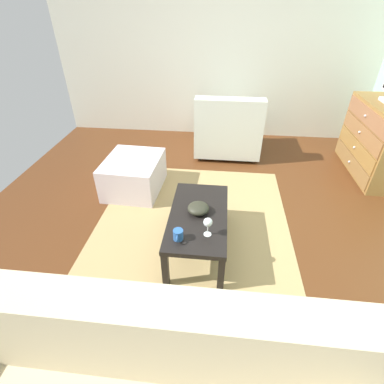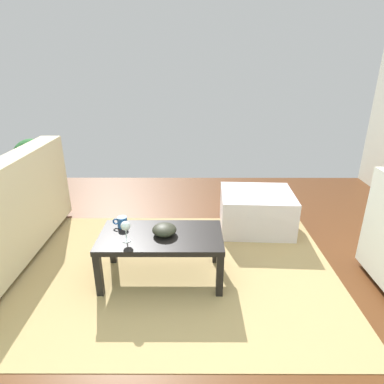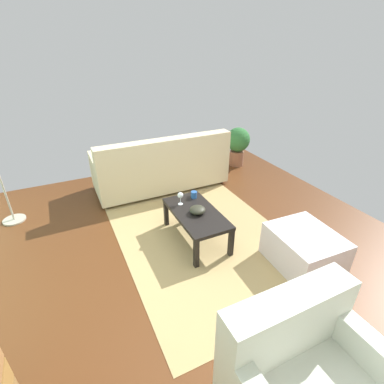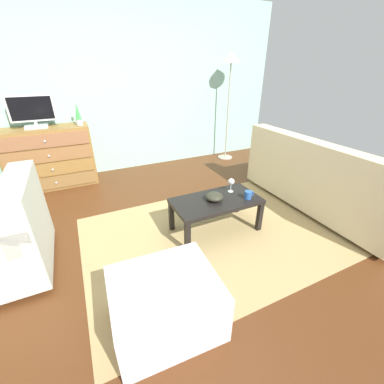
{
  "view_description": "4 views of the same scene",
  "coord_description": "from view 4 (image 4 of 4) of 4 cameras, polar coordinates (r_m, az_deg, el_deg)",
  "views": [
    {
      "loc": [
        2.16,
        0.03,
        1.89
      ],
      "look_at": [
        0.23,
        -0.18,
        0.56
      ],
      "focal_mm": 26.85,
      "sensor_mm": 36.0,
      "label": 1
    },
    {
      "loc": [
        0.05,
        2.04,
        1.59
      ],
      "look_at": [
        0.06,
        -0.23,
        0.68
      ],
      "focal_mm": 30.59,
      "sensor_mm": 36.0,
      "label": 2
    },
    {
      "loc": [
        -2.21,
        1.14,
        2.13
      ],
      "look_at": [
        0.33,
        -0.08,
        0.63
      ],
      "focal_mm": 26.79,
      "sensor_mm": 36.0,
      "label": 3
    },
    {
      "loc": [
        -0.92,
        -2.05,
        1.63
      ],
      "look_at": [
        -0.03,
        -0.2,
        0.58
      ],
      "focal_mm": 23.07,
      "sensor_mm": 36.0,
      "label": 4
    }
  ],
  "objects": [
    {
      "name": "ottoman",
      "position": [
        1.85,
        -6.15,
        -24.12
      ],
      "size": [
        0.73,
        0.63,
        0.39
      ],
      "primitive_type": "cube",
      "rotation": [
        0.0,
        0.0,
        -0.05
      ],
      "color": "silver",
      "rests_on": "ground_plane"
    },
    {
      "name": "bowl_decorative",
      "position": [
        2.57,
        5.18,
        -1.08
      ],
      "size": [
        0.18,
        0.18,
        0.08
      ],
      "primitive_type": "ellipsoid",
      "color": "#2C2C20",
      "rests_on": "coffee_table"
    },
    {
      "name": "wall_accent_rear",
      "position": [
        4.41,
        -14.52,
        22.28
      ],
      "size": [
        5.34,
        0.12,
        2.63
      ],
      "primitive_type": "cube",
      "color": "#93C3B1",
      "rests_on": "ground_plane"
    },
    {
      "name": "coffee_table",
      "position": [
        2.63,
        5.58,
        -2.69
      ],
      "size": [
        0.92,
        0.48,
        0.38
      ],
      "color": "black",
      "rests_on": "ground_plane"
    },
    {
      "name": "area_rug",
      "position": [
        2.71,
        4.54,
        -9.89
      ],
      "size": [
        2.6,
        1.9,
        0.01
      ],
      "primitive_type": "cube",
      "color": "tan",
      "rests_on": "ground_plane"
    },
    {
      "name": "armchair",
      "position": [
        2.64,
        -38.03,
        -8.64
      ],
      "size": [
        0.8,
        0.89,
        0.85
      ],
      "color": "#332319",
      "rests_on": "ground_plane"
    },
    {
      "name": "wine_glass",
      "position": [
        2.74,
        9.07,
        2.29
      ],
      "size": [
        0.07,
        0.07,
        0.16
      ],
      "color": "silver",
      "rests_on": "coffee_table"
    },
    {
      "name": "tv",
      "position": [
        4.08,
        -33.0,
        15.4
      ],
      "size": [
        0.56,
        0.18,
        0.43
      ],
      "color": "silver",
      "rests_on": "dresser"
    },
    {
      "name": "ground_plane",
      "position": [
        2.8,
        -1.15,
        -9.22
      ],
      "size": [
        5.34,
        4.98,
        0.05
      ],
      "primitive_type": "cube",
      "color": "#532C14"
    },
    {
      "name": "mug",
      "position": [
        2.66,
        12.87,
        -0.64
      ],
      "size": [
        0.11,
        0.08,
        0.08
      ],
      "color": "#2958A0",
      "rests_on": "coffee_table"
    },
    {
      "name": "couch_large",
      "position": [
        3.48,
        27.92,
        2.02
      ],
      "size": [
        0.85,
        2.04,
        0.88
      ],
      "color": "#332319",
      "rests_on": "ground_plane"
    },
    {
      "name": "lava_lamp",
      "position": [
        4.0,
        -24.87,
        15.9
      ],
      "size": [
        0.09,
        0.09,
        0.33
      ],
      "color": "#B7B7BC",
      "rests_on": "dresser"
    },
    {
      "name": "standing_lamp",
      "position": [
        4.73,
        8.93,
        26.39
      ],
      "size": [
        0.32,
        0.32,
        1.86
      ],
      "color": "#A59E8C",
      "rests_on": "ground_plane"
    },
    {
      "name": "dresser",
      "position": [
        4.19,
        -29.77,
        6.91
      ],
      "size": [
        1.15,
        0.49,
        0.87
      ],
      "color": "olive",
      "rests_on": "ground_plane"
    }
  ]
}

